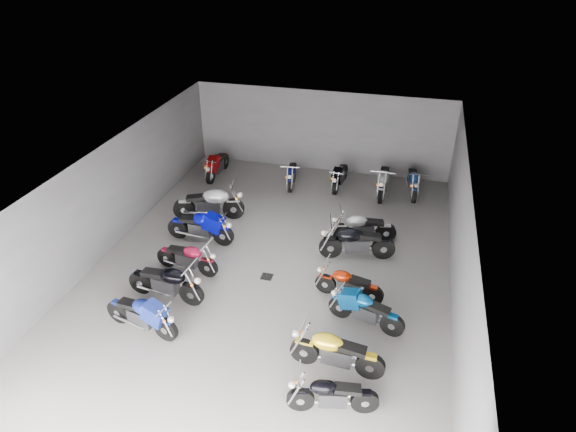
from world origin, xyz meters
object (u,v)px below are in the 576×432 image
motorcycle_left_d (188,257)px  motorcycle_back_f (413,182)px  motorcycle_left_e (201,227)px  motorcycle_right_a (332,395)px  motorcycle_left_f (210,203)px  motorcycle_right_d (348,284)px  motorcycle_back_e (383,180)px  motorcycle_right_e (356,242)px  motorcycle_left_c (166,282)px  motorcycle_right_c (365,310)px  motorcycle_back_d (340,176)px  motorcycle_right_b (336,352)px  motorcycle_right_f (363,228)px  motorcycle_back_c (292,174)px  motorcycle_left_b (142,315)px  drain_grate (267,277)px  motorcycle_back_a (217,165)px

motorcycle_left_d → motorcycle_back_f: 8.80m
motorcycle_left_e → motorcycle_right_a: size_ratio=1.18×
motorcycle_left_f → motorcycle_right_d: (5.11, -3.00, -0.12)m
motorcycle_right_a → motorcycle_back_e: bearing=-13.0°
motorcycle_right_d → motorcycle_right_e: motorcycle_right_e is taller
motorcycle_left_c → motorcycle_left_e: 2.85m
motorcycle_back_e → motorcycle_right_c: bearing=91.9°
motorcycle_right_d → motorcycle_right_e: (-0.07, 1.92, 0.09)m
motorcycle_left_f → motorcycle_back_d: motorcycle_left_f is taller
motorcycle_back_f → motorcycle_right_a: bearing=76.5°
motorcycle_right_d → motorcycle_right_b: bearing=-169.7°
motorcycle_left_f → motorcycle_right_f: (5.10, -0.12, -0.08)m
motorcycle_right_b → motorcycle_back_d: bearing=11.9°
motorcycle_left_d → motorcycle_right_b: 5.37m
motorcycle_back_d → motorcycle_back_f: size_ratio=0.93×
motorcycle_left_f → motorcycle_back_f: (6.46, 3.55, -0.08)m
motorcycle_right_c → motorcycle_left_d: bearing=93.7°
motorcycle_back_c → motorcycle_back_e: bearing=173.8°
motorcycle_right_a → motorcycle_left_d: bearing=39.6°
motorcycle_right_b → motorcycle_left_b: bearing=92.2°
motorcycle_left_f → motorcycle_right_a: bearing=23.2°
drain_grate → motorcycle_right_b: size_ratio=0.15×
motorcycle_left_f → motorcycle_right_c: size_ratio=1.20×
motorcycle_left_f → motorcycle_right_f: size_ratio=1.15×
motorcycle_right_a → motorcycle_back_a: size_ratio=0.91×
drain_grate → motorcycle_back_d: bearing=80.4°
motorcycle_left_b → motorcycle_right_d: motorcycle_left_b is taller
motorcycle_right_b → motorcycle_right_e: bearing=5.2°
motorcycle_back_a → motorcycle_left_b: bearing=100.5°
motorcycle_left_e → motorcycle_right_c: motorcycle_left_e is taller
motorcycle_left_b → motorcycle_right_b: motorcycle_right_b is taller
motorcycle_right_a → motorcycle_right_c: size_ratio=0.96×
motorcycle_left_f → motorcycle_back_d: 5.12m
motorcycle_left_f → motorcycle_back_d: (3.80, 3.44, -0.11)m
motorcycle_right_b → motorcycle_right_c: motorcycle_right_b is taller
motorcycle_back_f → motorcycle_left_c: bearing=45.3°
motorcycle_left_e → motorcycle_right_a: 7.32m
motorcycle_right_c → motorcycle_left_c: bearing=107.7°
motorcycle_back_c → motorcycle_back_f: bearing=176.8°
motorcycle_right_e → motorcycle_right_f: bearing=-16.7°
motorcycle_right_c → motorcycle_back_f: (0.79, 7.49, 0.02)m
motorcycle_left_b → motorcycle_left_c: 1.28m
motorcycle_left_f → motorcycle_right_a: (5.34, -6.68, -0.12)m
drain_grate → motorcycle_right_c: 3.20m
motorcycle_left_e → motorcycle_back_a: motorcycle_left_e is taller
motorcycle_left_b → motorcycle_right_a: bearing=88.0°
motorcycle_left_b → motorcycle_right_a: 4.98m
motorcycle_left_b → motorcycle_right_c: 5.40m
motorcycle_right_d → motorcycle_back_a: bearing=52.3°
motorcycle_right_f → motorcycle_left_e: bearing=90.2°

